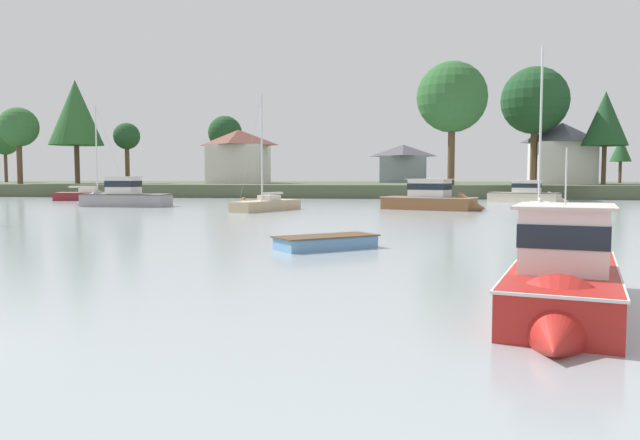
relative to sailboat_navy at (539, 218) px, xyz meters
name	(u,v)px	position (x,y,z in m)	size (l,w,h in m)	color
far_shore_bank	(351,188)	(-16.08, 57.95, 0.56)	(163.04, 46.79, 1.57)	#4C563D
sailboat_navy	(539,218)	(0.00, 0.00, 0.00)	(2.70, 6.68, 10.71)	navy
cruiser_wood	(438,202)	(-5.19, 12.34, 0.36)	(8.60, 5.51, 4.75)	brown
sailboat_sand	(267,208)	(-18.33, 9.23, -0.02)	(4.42, 7.02, 9.38)	tan
cruiser_grey	(118,200)	(-32.81, 13.98, 0.34)	(8.68, 3.01, 4.88)	gray
cruiser_red	(562,293)	(-4.67, -25.03, 0.24)	(3.77, 7.57, 3.95)	#B2231E
cruiser_cream	(530,198)	(4.62, 26.57, 0.28)	(7.88, 5.37, 3.92)	beige
sailboat_maroon	(92,198)	(-41.40, 25.47, 0.01)	(7.87, 3.51, 10.85)	maroon
dinghy_skyblue	(326,244)	(-10.61, -14.66, -0.06)	(4.00, 3.64, 0.69)	#669ECC
mooring_buoy_orange	(244,199)	(-25.76, 30.14, -0.15)	(0.41, 0.41, 0.46)	orange
shore_tree_right	(5,142)	(-73.58, 57.41, 8.05)	(4.47, 4.47, 9.01)	brown
shore_tree_inland_a	(621,149)	(23.70, 59.68, 6.30)	(3.03, 3.03, 6.88)	brown
shore_tree_inland_b	(225,133)	(-36.25, 58.39, 9.14)	(5.34, 5.34, 10.55)	brown
shore_tree_center_left	(18,128)	(-58.68, 38.87, 8.80)	(5.18, 5.18, 10.14)	brown
shore_tree_center_right	(76,113)	(-54.08, 45.22, 11.30)	(7.50, 7.50, 14.59)	brown
shore_tree_left_mid	(452,97)	(-2.50, 36.64, 11.51)	(8.19, 8.19, 14.32)	brown
shore_tree_left	(535,101)	(8.81, 47.05, 12.16)	(8.70, 8.70, 15.23)	brown
shore_tree_inland_c	(605,119)	(16.88, 44.65, 9.52)	(5.54, 5.54, 11.61)	brown
shore_tree_far_left	(127,137)	(-47.08, 46.38, 7.89)	(3.74, 3.74, 8.58)	brown
cottage_behind_trees	(403,163)	(-8.21, 61.82, 4.44)	(7.64, 9.11, 5.99)	gray
cottage_hillside	(562,152)	(12.83, 49.14, 5.55)	(7.80, 8.79, 8.12)	silver
cottage_near_water	(239,156)	(-31.83, 50.39, 5.34)	(8.45, 8.08, 7.74)	silver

